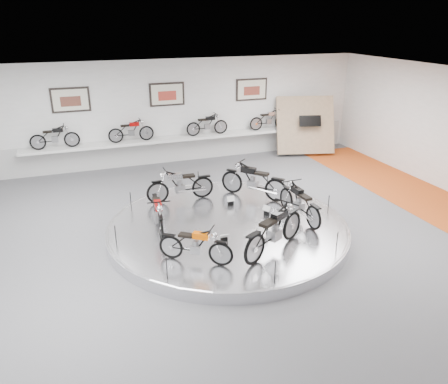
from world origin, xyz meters
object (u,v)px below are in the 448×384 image
object	(u,v)px
bike_a	(253,180)
bike_e	(274,230)
shelf	(171,139)
display_platform	(228,228)
bike_d	(195,245)
bike_f	(300,202)
bike_c	(158,213)
bike_b	(180,185)

from	to	relation	value
bike_a	bike_e	size ratio (longest dim) A/B	0.97
shelf	bike_e	distance (m)	8.17
display_platform	bike_d	distance (m)	2.18
shelf	display_platform	bearing A→B (deg)	-90.00
bike_f	bike_d	bearing A→B (deg)	106.52
bike_c	bike_d	xyz separation A→B (m)	(0.45, -1.84, -0.05)
display_platform	bike_d	size ratio (longest dim) A/B	4.32
display_platform	bike_b	size ratio (longest dim) A/B	3.69
bike_c	bike_d	world-z (taller)	bike_c
bike_d	bike_e	size ratio (longest dim) A/B	0.77
bike_c	shelf	bearing A→B (deg)	169.50
shelf	bike_f	xyz separation A→B (m)	(1.92, -6.80, -0.20)
bike_b	bike_d	distance (m)	3.60
bike_b	bike_c	world-z (taller)	bike_b
bike_b	bike_f	bearing A→B (deg)	139.40
bike_e	bike_c	bearing A→B (deg)	109.55
shelf	bike_b	size ratio (longest dim) A/B	6.34
bike_a	bike_f	size ratio (longest dim) A/B	1.09
bike_a	bike_b	xyz separation A→B (m)	(-2.15, 0.49, -0.03)
bike_b	bike_e	size ratio (longest dim) A/B	0.90
display_platform	shelf	distance (m)	6.46
bike_d	bike_b	bearing A→B (deg)	116.38
shelf	bike_f	world-z (taller)	bike_f
bike_a	bike_c	size ratio (longest dim) A/B	1.11
bike_b	bike_f	world-z (taller)	bike_b
bike_c	bike_e	bearing A→B (deg)	55.08
bike_a	bike_d	world-z (taller)	bike_a
bike_b	bike_f	xyz separation A→B (m)	(2.70, -2.35, -0.01)
bike_d	bike_f	size ratio (longest dim) A/B	0.87
bike_f	bike_a	bearing A→B (deg)	12.82
display_platform	bike_a	world-z (taller)	bike_a
display_platform	shelf	bearing A→B (deg)	90.00
display_platform	bike_d	xyz separation A→B (m)	(-1.36, -1.60, 0.59)
display_platform	shelf	xyz separation A→B (m)	(0.00, 6.40, 0.85)
shelf	bike_d	bearing A→B (deg)	-99.66
bike_d	shelf	bearing A→B (deg)	116.06
display_platform	bike_b	world-z (taller)	bike_b
display_platform	bike_f	xyz separation A→B (m)	(1.92, -0.40, 0.65)
display_platform	bike_b	distance (m)	2.21
bike_d	bike_f	xyz separation A→B (m)	(3.29, 1.20, 0.06)
display_platform	bike_c	xyz separation A→B (m)	(-1.81, 0.24, 0.64)
bike_a	bike_f	xyz separation A→B (m)	(0.55, -1.86, -0.05)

